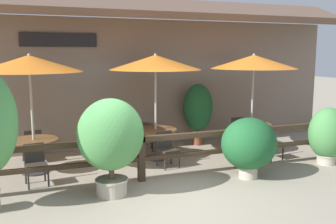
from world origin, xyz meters
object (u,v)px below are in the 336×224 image
object	(u,v)px
dining_table_far	(251,129)
potted_plant_small_flowering	(198,108)
dining_table_middle	(156,135)
chair_middle_wallside	(145,135)
chair_near_streetside	(36,162)
chair_far_wallside	(235,129)
potted_plant_tall_tropical	(249,145)
dining_table_near	(34,146)
patio_umbrella_far	(254,62)
potted_plant_corner_fern	(111,138)
chair_near_wallside	(32,144)
potted_plant_entrance_palm	(328,134)
chair_middle_streetside	(167,147)
chair_far_streetside	(270,141)
patio_umbrella_middle	(155,63)
patio_umbrella_near	(29,64)

from	to	relation	value
dining_table_far	potted_plant_small_flowering	xyz separation A→B (m)	(-1.05, 1.20, 0.47)
dining_table_middle	chair_middle_wallside	world-z (taller)	chair_middle_wallside
chair_near_streetside	chair_far_wallside	xyz separation A→B (m)	(5.54, 1.56, 0.00)
chair_far_wallside	potted_plant_tall_tropical	xyz separation A→B (m)	(-1.26, -2.71, 0.27)
dining_table_near	patio_umbrella_far	distance (m)	5.87
dining_table_middle	patio_umbrella_far	distance (m)	3.23
potted_plant_tall_tropical	potted_plant_small_flowering	world-z (taller)	potted_plant_small_flowering
dining_table_near	dining_table_middle	world-z (taller)	same
dining_table_middle	potted_plant_corner_fern	world-z (taller)	potted_plant_corner_fern
dining_table_far	chair_far_wallside	xyz separation A→B (m)	(-0.02, 0.81, -0.15)
chair_near_wallside	potted_plant_entrance_palm	distance (m)	7.15
chair_near_streetside	chair_middle_wallside	xyz separation A→B (m)	(2.85, 1.74, 0.00)
dining_table_near	chair_near_streetside	xyz separation A→B (m)	(0.01, -0.82, -0.15)
dining_table_near	chair_middle_streetside	world-z (taller)	chair_middle_streetside
potted_plant_corner_fern	chair_far_streetside	bearing A→B (deg)	13.82
chair_middle_wallside	patio_umbrella_far	distance (m)	3.49
dining_table_far	chair_far_streetside	world-z (taller)	chair_far_streetside
chair_near_streetside	potted_plant_corner_fern	bearing A→B (deg)	-47.87
dining_table_middle	chair_far_streetside	bearing A→B (deg)	-21.00
dining_table_near	patio_umbrella_middle	xyz separation A→B (m)	(2.91, 0.16, 1.82)
chair_near_streetside	chair_far_streetside	size ratio (longest dim) A/B	1.00
potted_plant_corner_fern	dining_table_middle	bearing A→B (deg)	53.08
patio_umbrella_near	dining_table_far	xyz separation A→B (m)	(5.58, -0.07, -1.82)
potted_plant_entrance_palm	potted_plant_small_flowering	distance (m)	3.57
patio_umbrella_near	potted_plant_entrance_palm	world-z (taller)	patio_umbrella_near
patio_umbrella_middle	chair_middle_streetside	bearing A→B (deg)	-88.39
patio_umbrella_near	potted_plant_small_flowering	distance (m)	4.86
potted_plant_entrance_palm	chair_middle_wallside	bearing A→B (deg)	145.02
potted_plant_small_flowering	dining_table_near	bearing A→B (deg)	-165.95
chair_near_wallside	chair_middle_wallside	xyz separation A→B (m)	(2.90, 0.09, 0.00)
chair_far_wallside	patio_umbrella_far	bearing A→B (deg)	92.49
dining_table_middle	potted_plant_tall_tropical	bearing A→B (deg)	-57.00
potted_plant_entrance_palm	potted_plant_tall_tropical	distance (m)	2.36
patio_umbrella_far	potted_plant_entrance_palm	bearing A→B (deg)	-57.38
potted_plant_tall_tropical	potted_plant_corner_fern	distance (m)	2.98
patio_umbrella_near	chair_near_streetside	distance (m)	2.13
chair_middle_wallside	chair_near_wallside	bearing A→B (deg)	14.51
potted_plant_entrance_palm	potted_plant_corner_fern	distance (m)	5.32
patio_umbrella_far	dining_table_near	bearing A→B (deg)	179.31
patio_umbrella_middle	chair_middle_streetside	size ratio (longest dim) A/B	3.18
patio_umbrella_far	chair_far_wallside	world-z (taller)	patio_umbrella_far
dining_table_middle	potted_plant_corner_fern	size ratio (longest dim) A/B	0.58
chair_near_streetside	patio_umbrella_far	world-z (taller)	patio_umbrella_far
patio_umbrella_middle	chair_middle_streetside	distance (m)	2.11
potted_plant_small_flowering	chair_far_streetside	bearing A→B (deg)	-61.55
chair_near_streetside	dining_table_middle	distance (m)	3.07
patio_umbrella_middle	chair_far_streetside	bearing A→B (deg)	-21.00
chair_middle_streetside	chair_near_wallside	bearing A→B (deg)	144.84
chair_far_wallside	potted_plant_corner_fern	xyz separation A→B (m)	(-4.22, -2.67, 0.64)
potted_plant_small_flowering	potted_plant_corner_fern	bearing A→B (deg)	-136.17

